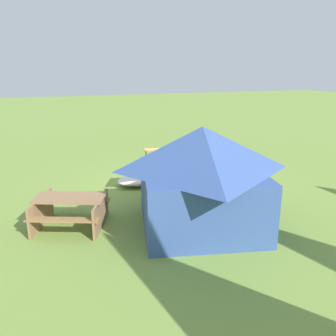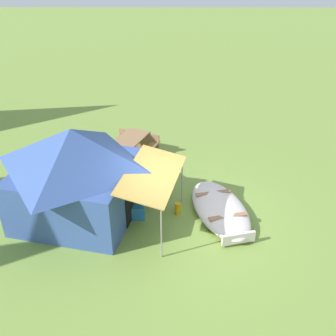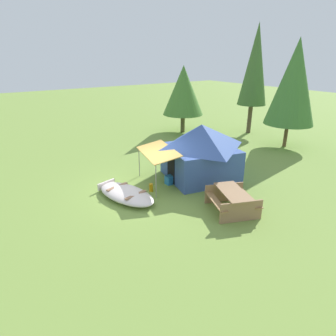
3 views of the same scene
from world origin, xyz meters
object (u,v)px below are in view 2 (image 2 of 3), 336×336
canvas_cabin_tent (76,172)px  cooler_box (133,211)px  picnic_table (129,147)px  fuel_can (178,209)px  beached_rowboat (220,209)px

canvas_cabin_tent → cooler_box: size_ratio=7.76×
picnic_table → fuel_can: picnic_table is taller
canvas_cabin_tent → picnic_table: size_ratio=2.19×
beached_rowboat → fuel_can: (0.04, 1.12, -0.03)m
beached_rowboat → cooler_box: 2.29m
beached_rowboat → canvas_cabin_tent: size_ratio=0.64×
beached_rowboat → picnic_table: picnic_table is taller
cooler_box → picnic_table: bearing=6.9°
picnic_table → fuel_can: size_ratio=6.39×
beached_rowboat → canvas_cabin_tent: (0.05, 3.69, 1.08)m
beached_rowboat → cooler_box: bearing=93.3°
fuel_can → picnic_table: bearing=27.4°
beached_rowboat → fuel_can: beached_rowboat is taller
beached_rowboat → canvas_cabin_tent: bearing=89.2°
canvas_cabin_tent → fuel_can: bearing=-90.3°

